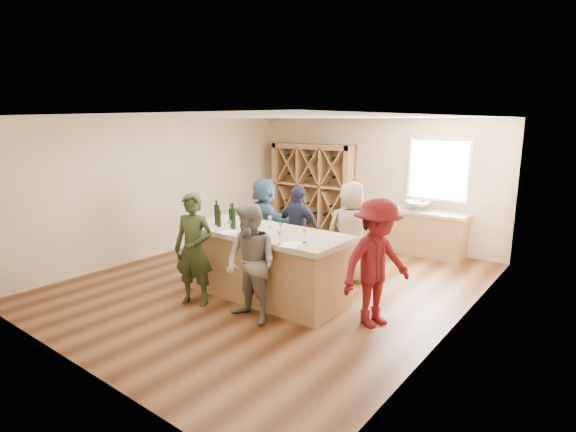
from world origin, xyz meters
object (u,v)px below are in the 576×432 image
Objects in this scene: wine_bottle_a at (217,215)px; person_far_left at (265,219)px; wine_bottle_b at (219,218)px; person_server at (377,263)px; person_far_right at (351,232)px; person_far_mid at (298,229)px; wine_rack at (312,189)px; wine_bottle_d at (233,219)px; sink at (417,205)px; tasting_counter_base at (265,266)px; person_near_right at (251,264)px; wine_bottle_e at (244,219)px; person_near_left at (194,249)px; wine_bottle_c at (231,217)px.

wine_bottle_a is 0.20× the size of person_far_left.
wine_bottle_b is 0.15× the size of person_server.
person_far_mid is at bearing -18.13° from person_far_right.
wine_rack reaches higher than wine_bottle_d.
person_far_right is at bearing -95.46° from sink.
wine_bottle_b is at bearing -31.61° from wine_bottle_a.
tasting_counter_base is 1.56× the size of person_near_right.
person_near_right is at bearing 143.91° from person_server.
wine_bottle_e reaches higher than sink.
person_far_mid is 0.91× the size of person_far_right.
person_server is 1.00× the size of person_far_right.
wine_rack is 1.29× the size of person_near_left.
wine_rack is at bearing 109.92° from wine_bottle_e.
wine_bottle_b is 2.63m from person_server.
tasting_counter_base is 1.05m from wine_bottle_b.
tasting_counter_base is 9.59× the size of wine_bottle_b.
person_far_mid is (0.41, 1.59, -0.42)m from wine_bottle_b.
tasting_counter_base is 1.63× the size of person_far_mid.
person_near_right is at bearing -24.90° from wine_bottle_b.
tasting_counter_base is 1.49× the size of person_far_right.
person_far_left is (-0.81, 1.70, -0.42)m from wine_bottle_d.
person_far_right reaches higher than person_far_mid.
tasting_counter_base is (1.75, -3.87, -0.60)m from wine_rack.
wine_bottle_c is 1.32m from person_near_right.
wine_bottle_d is at bearing -108.79° from sink.
person_far_right is (1.03, 1.56, -0.36)m from wine_bottle_e.
wine_bottle_d is at bearing -37.25° from wine_bottle_c.
wine_bottle_a is 0.20× the size of person_near_right.
wine_bottle_b is 0.16× the size of person_far_left.
person_far_left is (-2.19, -2.35, -0.18)m from sink.
sink is at bearing 89.53° from person_near_right.
person_far_left is at bearing -77.98° from wine_rack.
wine_bottle_e is 1.90m from person_far_right.
wine_bottle_a is (0.89, -4.05, 0.15)m from wine_rack.
wine_bottle_e is (0.42, 0.14, 0.02)m from wine_bottle_b.
person_near_left is 2.70m from person_server.
person_near_left is (-0.34, -0.75, -0.38)m from wine_bottle_e.
tasting_counter_base is 0.80m from wine_bottle_e.
sink is 4.64m from person_near_right.
wine_bottle_a is at bearing 160.06° from person_near_right.
sink is 1.64× the size of wine_bottle_a.
person_server reaches higher than wine_bottle_c.
wine_bottle_a is at bearing -165.98° from wine_bottle_c.
wine_bottle_d is at bearing 49.55° from person_near_left.
wine_rack is at bearing 64.16° from person_server.
wine_rack is 3.48m from person_far_right.
sink is 1.78× the size of wine_bottle_e.
person_near_left is 0.98× the size of person_server.
person_far_left is at bearing 102.98° from wine_bottle_a.
tasting_counter_base is at bearing -104.00° from sink.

